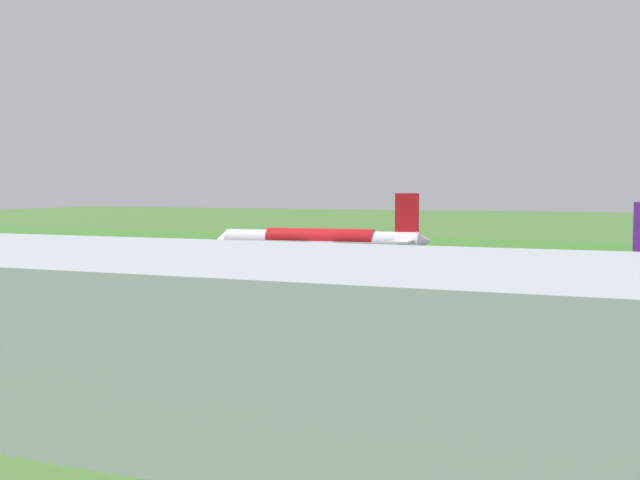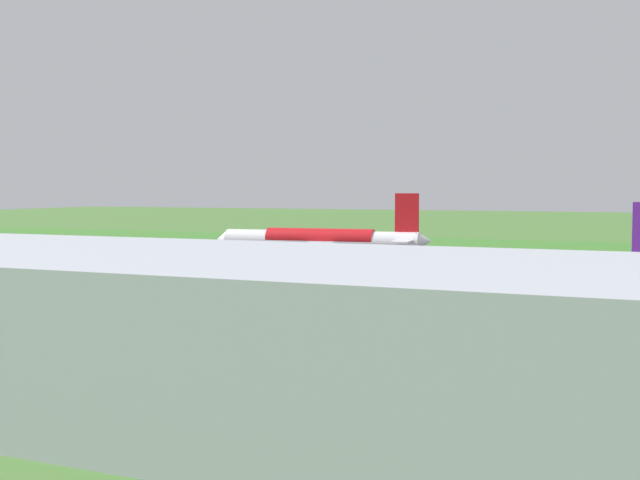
{
  "view_description": "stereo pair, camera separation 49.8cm",
  "coord_description": "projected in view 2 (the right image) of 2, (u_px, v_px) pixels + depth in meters",
  "views": [
    {
      "loc": [
        -56.27,
        169.02,
        17.03
      ],
      "look_at": [
        11.83,
        0.0,
        4.5
      ],
      "focal_mm": 42.58,
      "sensor_mm": 36.0,
      "label": 1
    },
    {
      "loc": [
        -56.74,
        168.83,
        17.03
      ],
      "look_at": [
        11.83,
        0.0,
        4.5
      ],
      "focal_mm": 42.58,
      "sensor_mm": 36.0,
      "label": 2
    }
  ],
  "objects": [
    {
      "name": "ground_plane",
      "position": [
        366.0,
        260.0,
        178.52
      ],
      "size": [
        800.0,
        800.0,
        0.0
      ],
      "primitive_type": "plane",
      "color": "#477233"
    },
    {
      "name": "runway_asphalt",
      "position": [
        366.0,
        260.0,
        178.52
      ],
      "size": [
        600.0,
        35.56,
        0.06
      ],
      "primitive_type": "cube",
      "color": "#47474C",
      "rests_on": "ground"
    },
    {
      "name": "apron_concrete",
      "position": [
        278.0,
        285.0,
        133.3
      ],
      "size": [
        440.0,
        110.0,
        0.05
      ],
      "primitive_type": "cube",
      "color": "gray",
      "rests_on": "ground"
    },
    {
      "name": "grass_verge_foreground",
      "position": [
        415.0,
        247.0,
        219.3
      ],
      "size": [
        600.0,
        80.0,
        0.04
      ],
      "primitive_type": "cube",
      "color": "#3C782B",
      "rests_on": "ground"
    },
    {
      "name": "airliner_main",
      "position": [
        322.0,
        241.0,
        182.55
      ],
      "size": [
        54.15,
        44.37,
        15.88
      ],
      "color": "white",
      "rests_on": "ground"
    },
    {
      "name": "airliner_parked_near",
      "position": [
        512.0,
        271.0,
        117.91
      ],
      "size": [
        51.28,
        41.91,
        14.98
      ],
      "color": "white",
      "rests_on": "ground"
    },
    {
      "name": "service_car_followme",
      "position": [
        310.0,
        267.0,
        155.33
      ],
      "size": [
        4.56,
        3.49,
        1.62
      ],
      "color": "silver",
      "rests_on": "ground"
    },
    {
      "name": "service_truck_fuel",
      "position": [
        561.0,
        266.0,
        152.81
      ],
      "size": [
        5.84,
        5.52,
        2.65
      ],
      "color": "gold",
      "rests_on": "ground"
    },
    {
      "name": "service_car_ops",
      "position": [
        82.0,
        256.0,
        179.44
      ],
      "size": [
        4.56,
        3.07,
        1.62
      ],
      "color": "#B21914",
      "rests_on": "ground"
    },
    {
      "name": "no_stopping_sign",
      "position": [
        361.0,
        240.0,
        222.4
      ],
      "size": [
        0.6,
        0.1,
        2.93
      ],
      "color": "slate",
      "rests_on": "ground"
    },
    {
      "name": "traffic_cone_orange",
      "position": [
        346.0,
        244.0,
        226.02
      ],
      "size": [
        0.4,
        0.4,
        0.55
      ],
      "primitive_type": "cone",
      "color": "orange",
      "rests_on": "ground"
    }
  ]
}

